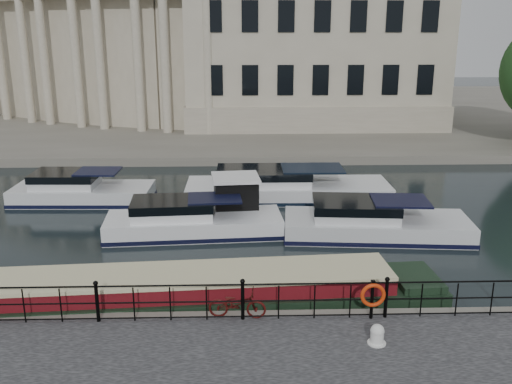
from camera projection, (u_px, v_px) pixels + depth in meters
ground_plane at (242, 300)px, 18.23m from camera, size 160.00×160.00×0.00m
far_bank at (239, 112)px, 55.56m from camera, size 120.00×42.00×0.55m
railing at (243, 298)px, 15.74m from camera, size 24.14×0.14×1.22m
civic_building at (227, 42)px, 49.51m from camera, size 53.55×31.84×16.85m
bicycle at (237, 304)px, 15.88m from camera, size 1.66×0.72×0.85m
mooring_bollard at (377, 335)px, 14.62m from camera, size 0.48×0.48×0.54m
life_ring_post at (373, 296)px, 15.70m from camera, size 0.71×0.19×1.15m
narrowboat at (173, 298)px, 17.52m from camera, size 17.00×3.38×1.61m
harbour_hut at (236, 202)px, 25.15m from camera, size 2.96×2.54×2.17m
cabin_cruisers at (242, 206)px, 26.47m from camera, size 20.81×8.84×1.99m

